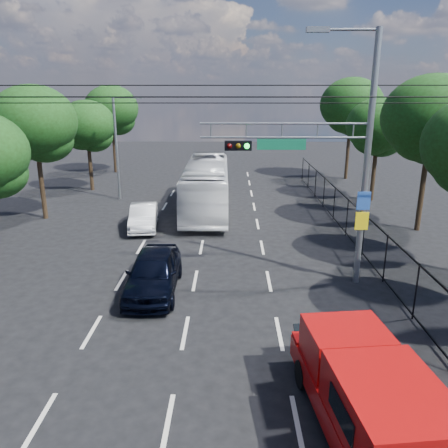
{
  "coord_description": "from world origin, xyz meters",
  "views": [
    {
      "loc": [
        1.44,
        -8.29,
        7.35
      ],
      "look_at": [
        1.2,
        6.72,
        2.8
      ],
      "focal_mm": 35.0,
      "sensor_mm": 36.0,
      "label": 1
    }
  ],
  "objects_px": {
    "red_pickup": "(366,392)",
    "navy_hatchback": "(154,272)",
    "white_bus": "(207,186)",
    "white_van": "(144,217)",
    "signal_mast": "(335,151)"
  },
  "relations": [
    {
      "from": "red_pickup",
      "to": "white_bus",
      "type": "relative_size",
      "value": 0.5
    },
    {
      "from": "white_bus",
      "to": "white_van",
      "type": "distance_m",
      "value": 5.35
    },
    {
      "from": "red_pickup",
      "to": "navy_hatchback",
      "type": "relative_size",
      "value": 1.21
    },
    {
      "from": "signal_mast",
      "to": "navy_hatchback",
      "type": "height_order",
      "value": "signal_mast"
    },
    {
      "from": "red_pickup",
      "to": "navy_hatchback",
      "type": "xyz_separation_m",
      "value": [
        -5.9,
        7.21,
        -0.29
      ]
    },
    {
      "from": "red_pickup",
      "to": "white_bus",
      "type": "distance_m",
      "value": 19.93
    },
    {
      "from": "navy_hatchback",
      "to": "white_van",
      "type": "height_order",
      "value": "navy_hatchback"
    },
    {
      "from": "white_bus",
      "to": "white_van",
      "type": "xyz_separation_m",
      "value": [
        -3.32,
        -4.1,
        -0.92
      ]
    },
    {
      "from": "signal_mast",
      "to": "white_bus",
      "type": "distance_m",
      "value": 12.94
    },
    {
      "from": "signal_mast",
      "to": "red_pickup",
      "type": "distance_m",
      "value": 9.25
    },
    {
      "from": "red_pickup",
      "to": "navy_hatchback",
      "type": "bearing_deg",
      "value": 129.26
    },
    {
      "from": "white_van",
      "to": "signal_mast",
      "type": "bearing_deg",
      "value": -46.35
    },
    {
      "from": "signal_mast",
      "to": "red_pickup",
      "type": "height_order",
      "value": "signal_mast"
    },
    {
      "from": "signal_mast",
      "to": "navy_hatchback",
      "type": "xyz_separation_m",
      "value": [
        -6.77,
        -1.0,
        -4.45
      ]
    },
    {
      "from": "red_pickup",
      "to": "white_van",
      "type": "distance_m",
      "value": 17.2
    }
  ]
}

